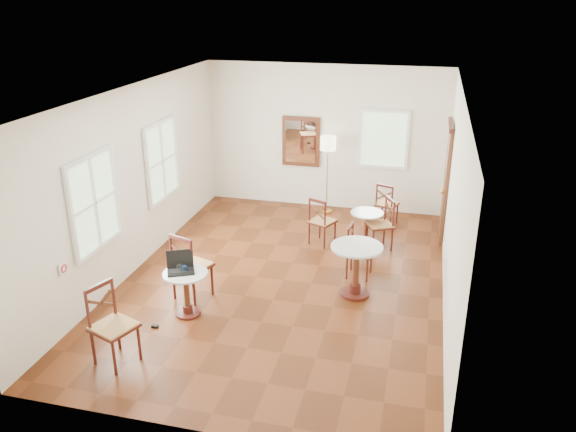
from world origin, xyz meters
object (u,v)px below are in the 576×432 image
object	(u,v)px
chair_mid_b	(358,251)
mouse	(185,269)
chair_back_b	(381,224)
chair_near_b	(112,325)
chair_mid_a	(322,221)
water_glass	(179,268)
chair_back_a	(387,204)
navy_mug	(185,269)
chair_near_a	(191,266)
cafe_table_near	(186,289)
power_adapter	(155,326)
cafe_table_mid	(356,265)
laptop	(180,266)
cafe_table_back	(366,224)
floor_lamp	(328,148)

from	to	relation	value
chair_mid_b	mouse	bearing A→B (deg)	131.52
chair_mid_b	chair_back_b	xyz separation A→B (m)	(0.25, 1.17, 0.03)
chair_mid_b	chair_near_b	bearing A→B (deg)	143.38
chair_mid_a	water_glass	bearing A→B (deg)	86.02
chair_near_b	chair_mid_a	size ratio (longest dim) A/B	1.16
chair_back_b	mouse	xyz separation A→B (m)	(-2.51, -2.86, 0.22)
chair_back_a	mouse	distance (m)	4.76
chair_mid_a	mouse	size ratio (longest dim) A/B	10.89
navy_mug	water_glass	size ratio (longest dim) A/B	1.03
chair_near_a	chair_back_a	distance (m)	4.48
cafe_table_near	chair_back_a	size ratio (longest dim) A/B	0.78
power_adapter	cafe_table_mid	bearing A→B (deg)	31.42
navy_mug	power_adapter	distance (m)	0.89
navy_mug	power_adapter	size ratio (longest dim) A/B	1.20
chair_near_b	chair_mid_b	distance (m)	4.03
chair_near_a	navy_mug	world-z (taller)	chair_near_a
chair_back_a	laptop	xyz separation A→B (m)	(-2.57, -4.05, 0.31)
cafe_table_near	chair_near_a	xyz separation A→B (m)	(-0.12, 0.47, 0.12)
cafe_table_near	chair_back_a	bearing A→B (deg)	58.87
chair_near_a	laptop	world-z (taller)	chair_near_a
cafe_table_back	mouse	world-z (taller)	mouse
cafe_table_mid	power_adapter	world-z (taller)	cafe_table_mid
chair_mid_a	chair_back_b	size ratio (longest dim) A/B	0.96
chair_near_a	chair_near_b	bearing A→B (deg)	99.07
navy_mug	water_glass	xyz separation A→B (m)	(-0.08, -0.01, 0.01)
navy_mug	cafe_table_mid	bearing A→B (deg)	25.67
chair_mid_a	laptop	world-z (taller)	laptop
cafe_table_near	chair_mid_a	bearing A→B (deg)	63.78
chair_near_b	floor_lamp	bearing A→B (deg)	4.46
chair_mid_a	mouse	xyz separation A→B (m)	(-1.45, -2.79, 0.24)
chair_mid_a	floor_lamp	world-z (taller)	floor_lamp
cafe_table_back	laptop	xyz separation A→B (m)	(-2.30, -2.99, 0.35)
mouse	navy_mug	size ratio (longest dim) A/B	0.77
cafe_table_mid	chair_mid_b	xyz separation A→B (m)	(-0.05, 0.64, -0.07)
cafe_table_back	chair_back_a	bearing A→B (deg)	75.65
cafe_table_mid	floor_lamp	distance (m)	3.61
chair_near_b	chair_near_a	bearing A→B (deg)	10.14
chair_mid_a	navy_mug	distance (m)	3.18
cafe_table_back	laptop	bearing A→B (deg)	-127.59
chair_mid_b	chair_near_a	bearing A→B (deg)	123.83
cafe_table_mid	laptop	distance (m)	2.60
chair_back_a	chair_back_b	world-z (taller)	chair_back_b
cafe_table_mid	power_adapter	size ratio (longest dim) A/B	9.18
chair_mid_a	power_adapter	world-z (taller)	chair_mid_a
mouse	navy_mug	bearing A→B (deg)	-83.48
water_glass	power_adapter	world-z (taller)	water_glass
cafe_table_near	floor_lamp	bearing A→B (deg)	74.82
chair_back_b	laptop	bearing A→B (deg)	-69.32
cafe_table_near	navy_mug	xyz separation A→B (m)	(-0.02, 0.04, 0.30)
chair_near_b	water_glass	bearing A→B (deg)	5.85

